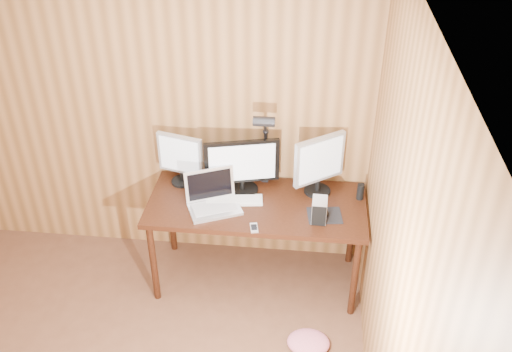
% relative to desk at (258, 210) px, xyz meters
% --- Properties ---
extents(room_shell, '(4.00, 4.00, 4.00)m').
position_rel_desk_xyz_m(room_shell, '(-0.93, -1.70, 0.62)').
color(room_shell, brown).
rests_on(room_shell, ground).
extents(desk, '(1.60, 0.70, 0.75)m').
position_rel_desk_xyz_m(desk, '(0.00, 0.00, 0.00)').
color(desk, black).
rests_on(desk, floor).
extents(monitor_center, '(0.54, 0.24, 0.43)m').
position_rel_desk_xyz_m(monitor_center, '(-0.12, 0.07, 0.35)').
color(monitor_center, black).
rests_on(monitor_center, desk).
extents(monitor_left, '(0.36, 0.17, 0.41)m').
position_rel_desk_xyz_m(monitor_left, '(-0.60, 0.14, 0.34)').
color(monitor_left, black).
rests_on(monitor_left, desk).
extents(monitor_right, '(0.36, 0.28, 0.47)m').
position_rel_desk_xyz_m(monitor_right, '(0.44, 0.12, 0.38)').
color(monitor_right, black).
rests_on(monitor_right, desk).
extents(laptop, '(0.45, 0.40, 0.26)m').
position_rel_desk_xyz_m(laptop, '(-0.32, -0.14, 0.19)').
color(laptop, silver).
rests_on(laptop, desk).
extents(keyboard, '(0.44, 0.18, 0.02)m').
position_rel_desk_xyz_m(keyboard, '(-0.17, -0.07, 0.13)').
color(keyboard, silver).
rests_on(keyboard, desk).
extents(mousepad, '(0.26, 0.23, 0.00)m').
position_rel_desk_xyz_m(mousepad, '(0.50, -0.17, 0.12)').
color(mousepad, black).
rests_on(mousepad, desk).
extents(mouse, '(0.08, 0.11, 0.04)m').
position_rel_desk_xyz_m(mouse, '(0.50, -0.17, 0.14)').
color(mouse, black).
rests_on(mouse, mousepad).
extents(hard_drive, '(0.11, 0.15, 0.16)m').
position_rel_desk_xyz_m(hard_drive, '(0.46, -0.22, 0.20)').
color(hard_drive, silver).
rests_on(hard_drive, desk).
extents(phone, '(0.07, 0.11, 0.01)m').
position_rel_desk_xyz_m(phone, '(0.01, -0.37, 0.13)').
color(phone, silver).
rests_on(phone, desk).
extents(speaker, '(0.05, 0.05, 0.13)m').
position_rel_desk_xyz_m(speaker, '(0.75, 0.06, 0.18)').
color(speaker, black).
rests_on(speaker, desk).
extents(desk_lamp, '(0.15, 0.22, 0.67)m').
position_rel_desk_xyz_m(desk_lamp, '(0.03, 0.15, 0.54)').
color(desk_lamp, black).
rests_on(desk_lamp, desk).
extents(fabric_pile, '(0.31, 0.25, 0.10)m').
position_rel_desk_xyz_m(fabric_pile, '(0.43, -0.73, -0.58)').
color(fabric_pile, '#D96881').
rests_on(fabric_pile, floor).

